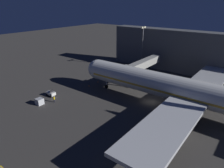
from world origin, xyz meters
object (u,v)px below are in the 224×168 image
(apron_floodlight_mast, at_px, (142,44))
(traffic_cone_nose_port, at_px, (98,82))
(airliner_at_gate, at_px, (188,92))
(baggage_tug_lead, at_px, (51,93))
(jet_bridge, at_px, (140,66))
(traffic_cone_nose_starboard, at_px, (89,86))
(ground_crew_under_port_wing, at_px, (54,99))
(baggage_container_near_belt, at_px, (40,101))

(apron_floodlight_mast, height_order, traffic_cone_nose_port, apron_floodlight_mast)
(airliner_at_gate, bearing_deg, baggage_tug_lead, -67.58)
(jet_bridge, xyz_separation_m, traffic_cone_nose_starboard, (13.80, -10.61, -5.36))
(ground_crew_under_port_wing, bearing_deg, apron_floodlight_mast, 175.77)
(ground_crew_under_port_wing, xyz_separation_m, traffic_cone_nose_port, (-18.34, -0.34, -0.72))
(jet_bridge, height_order, baggage_container_near_belt, jet_bridge)
(baggage_container_near_belt, height_order, traffic_cone_nose_port, baggage_container_near_belt)
(ground_crew_under_port_wing, relative_size, traffic_cone_nose_starboard, 3.30)
(airliner_at_gate, height_order, traffic_cone_nose_port, airliner_at_gate)
(traffic_cone_nose_starboard, bearing_deg, traffic_cone_nose_port, 180.00)
(baggage_tug_lead, bearing_deg, baggage_container_near_belt, 20.63)
(jet_bridge, relative_size, baggage_container_near_belt, 12.34)
(traffic_cone_nose_starboard, bearing_deg, apron_floodlight_mast, 172.98)
(baggage_tug_lead, xyz_separation_m, baggage_container_near_belt, (5.16, 1.94, 0.05))
(jet_bridge, bearing_deg, baggage_container_near_belt, -21.82)
(baggage_container_near_belt, xyz_separation_m, traffic_cone_nose_starboard, (-17.08, 1.75, -0.56))
(baggage_tug_lead, xyz_separation_m, traffic_cone_nose_starboard, (-11.92, 3.69, -0.51))
(baggage_container_near_belt, xyz_separation_m, ground_crew_under_port_wing, (-3.15, 2.09, 0.17))
(baggage_tug_lead, height_order, traffic_cone_nose_port, baggage_tug_lead)
(jet_bridge, xyz_separation_m, apron_floodlight_mast, (-13.90, -7.20, 4.08))
(apron_floodlight_mast, bearing_deg, baggage_container_near_belt, -6.58)
(traffic_cone_nose_port, bearing_deg, ground_crew_under_port_wing, 1.05)
(ground_crew_under_port_wing, relative_size, traffic_cone_nose_port, 3.30)
(traffic_cone_nose_port, xyz_separation_m, traffic_cone_nose_starboard, (4.40, 0.00, 0.00))
(baggage_container_near_belt, distance_m, traffic_cone_nose_port, 21.56)
(jet_bridge, distance_m, traffic_cone_nose_starboard, 18.22)
(traffic_cone_nose_port, distance_m, traffic_cone_nose_starboard, 4.40)
(airliner_at_gate, height_order, apron_floodlight_mast, airliner_at_gate)
(airliner_at_gate, relative_size, baggage_tug_lead, 24.48)
(ground_crew_under_port_wing, height_order, traffic_cone_nose_starboard, ground_crew_under_port_wing)
(baggage_container_near_belt, distance_m, traffic_cone_nose_starboard, 17.18)
(traffic_cone_nose_starboard, bearing_deg, baggage_container_near_belt, -5.85)
(traffic_cone_nose_starboard, bearing_deg, ground_crew_under_port_wing, 1.38)
(jet_bridge, distance_m, traffic_cone_nose_port, 15.16)
(baggage_tug_lead, relative_size, baggage_container_near_belt, 1.49)
(ground_crew_under_port_wing, bearing_deg, traffic_cone_nose_starboard, -178.62)
(jet_bridge, height_order, baggage_tug_lead, jet_bridge)
(airliner_at_gate, distance_m, traffic_cone_nose_starboard, 31.06)
(ground_crew_under_port_wing, distance_m, traffic_cone_nose_starboard, 13.96)
(airliner_at_gate, height_order, ground_crew_under_port_wing, airliner_at_gate)
(jet_bridge, bearing_deg, baggage_tug_lead, -29.08)
(ground_crew_under_port_wing, height_order, traffic_cone_nose_port, ground_crew_under_port_wing)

